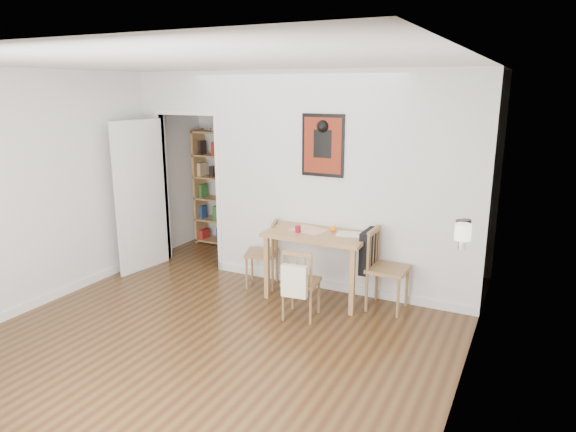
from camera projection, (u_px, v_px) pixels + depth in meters
The scene contains 15 objects.
ground at pixel (235, 325), 5.33m from camera, with size 5.20×5.20×0.00m, color #53381A.
room_shell at pixel (299, 182), 6.14m from camera, with size 5.20×5.20×5.20m.
dining_table at pixel (319, 240), 5.90m from camera, with size 1.17×0.74×0.80m.
chair_left at pixel (262, 254), 6.30m from camera, with size 0.52×0.52×0.83m.
chair_right at pixel (386, 268), 5.62m from camera, with size 0.53×0.47×0.91m.
chair_front at pixel (301, 282), 5.42m from camera, with size 0.43×0.48×0.78m.
bookshelf at pixel (218, 189), 7.92m from camera, with size 0.75×0.30×1.78m.
fireplace at pixel (459, 298), 4.47m from camera, with size 0.45×1.25×1.16m.
red_glass at pixel (298, 229), 5.84m from camera, with size 0.06×0.06×0.08m, color maroon.
orange_fruit at pixel (333, 229), 5.86m from camera, with size 0.07×0.07×0.07m, color orange.
placemat at pixel (309, 230), 5.94m from camera, with size 0.39×0.29×0.00m, color beige.
notebook at pixel (349, 234), 5.75m from camera, with size 0.27×0.20×0.01m, color silver.
mantel_lamp at pixel (463, 234), 4.03m from camera, with size 0.13×0.13×0.20m.
ceramic_jar_a at pixel (461, 227), 4.47m from camera, with size 0.10×0.10×0.12m, color black.
ceramic_jar_b at pixel (466, 225), 4.56m from camera, with size 0.08×0.08×0.10m, color black.
Camera 1 is at (2.67, -4.14, 2.40)m, focal length 32.00 mm.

